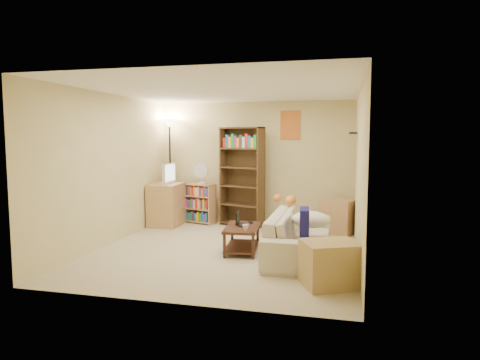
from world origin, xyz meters
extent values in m
plane|color=#C3B192|center=(0.00, 0.00, 0.00)|extent=(4.50, 4.50, 0.00)
cube|color=beige|center=(0.00, 2.25, 1.25)|extent=(4.00, 0.04, 2.50)
cube|color=beige|center=(0.00, -2.25, 1.25)|extent=(4.00, 0.04, 2.50)
cube|color=beige|center=(-2.00, 0.00, 1.25)|extent=(0.04, 4.50, 2.50)
cube|color=beige|center=(2.00, 0.00, 1.25)|extent=(0.04, 4.50, 2.50)
cube|color=white|center=(0.00, 0.00, 2.50)|extent=(4.00, 4.50, 0.04)
cube|color=red|center=(0.72, 2.24, 2.02)|extent=(0.40, 0.02, 0.58)
cube|color=black|center=(1.92, 1.30, 1.85)|extent=(0.12, 0.80, 0.03)
imported|color=beige|center=(1.16, -0.03, 0.32)|extent=(2.18, 0.85, 0.64)
cube|color=#161458|center=(1.26, -0.50, 0.61)|extent=(0.17, 0.43, 0.38)
ellipsoid|color=white|center=(1.32, 0.02, 0.54)|extent=(0.59, 0.42, 0.25)
ellipsoid|color=orange|center=(0.92, 0.81, 0.72)|extent=(0.40, 0.18, 0.16)
sphere|color=orange|center=(0.69, 0.81, 0.74)|extent=(0.14, 0.14, 0.14)
cube|color=#3E2018|center=(0.26, -0.03, 0.38)|extent=(0.60, 0.95, 0.04)
cube|color=#3E2018|center=(0.26, -0.03, 0.08)|extent=(0.57, 0.90, 0.03)
cube|color=#3E2018|center=(0.09, -0.45, 0.20)|extent=(0.04, 0.04, 0.40)
cube|color=#3E2018|center=(0.52, -0.40, 0.20)|extent=(0.04, 0.04, 0.40)
cube|color=#3E2018|center=(0.01, 0.34, 0.20)|extent=(0.04, 0.04, 0.40)
cube|color=#3E2018|center=(0.43, 0.39, 0.20)|extent=(0.04, 0.04, 0.40)
imported|color=black|center=(0.30, 0.07, 0.41)|extent=(0.40, 0.34, 0.02)
cube|color=white|center=(0.17, 0.05, 0.52)|extent=(0.04, 0.30, 0.20)
imported|color=silver|center=(0.38, -0.32, 0.44)|extent=(0.14, 0.14, 0.09)
cube|color=black|center=(0.33, 0.28, 0.41)|extent=(0.11, 0.17, 0.02)
cube|color=tan|center=(-1.70, 1.59, 0.42)|extent=(0.60, 0.81, 0.84)
imported|color=black|center=(-1.70, 1.59, 1.05)|extent=(0.73, 0.15, 0.41)
cube|color=#462F1B|center=(-0.19, 1.88, 0.99)|extent=(0.94, 0.55, 1.98)
cube|color=tan|center=(-1.10, 1.94, 0.41)|extent=(0.68, 0.43, 0.82)
cylinder|color=silver|center=(-1.06, 1.92, 0.84)|extent=(0.16, 0.16, 0.04)
cylinder|color=silver|center=(-1.06, 1.92, 0.94)|extent=(0.02, 0.02, 0.16)
cylinder|color=silver|center=(-1.06, 1.89, 1.10)|extent=(0.29, 0.06, 0.29)
cylinder|color=black|center=(-1.80, 2.05, 0.02)|extent=(0.32, 0.32, 0.03)
cylinder|color=black|center=(-1.80, 2.05, 1.01)|extent=(0.03, 0.03, 2.03)
cone|color=beige|center=(-1.80, 2.05, 2.07)|extent=(0.36, 0.36, 0.16)
cube|color=tan|center=(1.72, 1.69, 0.32)|extent=(0.72, 0.72, 0.63)
cube|color=tan|center=(1.65, -1.28, 0.27)|extent=(0.81, 0.75, 0.54)
cube|color=red|center=(0.14, 1.43, 0.08)|extent=(0.20, 0.15, 0.17)
cube|color=#1966B2|center=(0.44, 1.38, 0.10)|extent=(0.20, 0.15, 0.20)
cube|color=gold|center=(0.74, 1.33, 0.12)|extent=(0.20, 0.15, 0.24)
cube|color=#268C33|center=(1.05, 1.28, 0.09)|extent=(0.20, 0.15, 0.19)
camera|label=1|loc=(1.77, -6.39, 1.78)|focal=32.00mm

